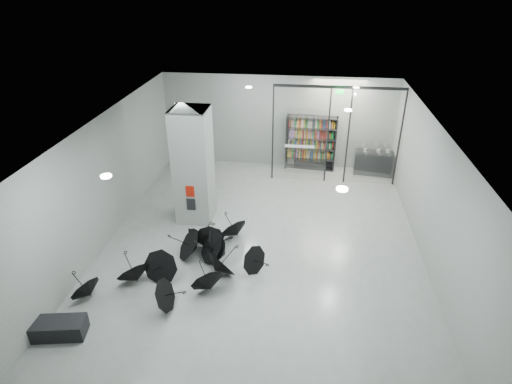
# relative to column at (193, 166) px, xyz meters

# --- Properties ---
(room) EXTENTS (14.00, 14.02, 4.01)m
(room) POSITION_rel_column_xyz_m (2.50, -2.00, 0.84)
(room) COLOR slate
(room) RESTS_ON ground
(column) EXTENTS (1.20, 1.20, 4.00)m
(column) POSITION_rel_column_xyz_m (0.00, 0.00, 0.00)
(column) COLOR slate
(column) RESTS_ON ground
(fire_cabinet) EXTENTS (0.28, 0.04, 0.38)m
(fire_cabinet) POSITION_rel_column_xyz_m (0.00, -0.62, -0.65)
(fire_cabinet) COLOR #A50A07
(fire_cabinet) RESTS_ON column
(info_panel) EXTENTS (0.30, 0.03, 0.42)m
(info_panel) POSITION_rel_column_xyz_m (0.00, -0.62, -1.15)
(info_panel) COLOR black
(info_panel) RESTS_ON column
(exit_sign) EXTENTS (0.30, 0.06, 0.15)m
(exit_sign) POSITION_rel_column_xyz_m (4.90, 3.30, 1.82)
(exit_sign) COLOR #0CE533
(exit_sign) RESTS_ON room
(glass_partition) EXTENTS (5.06, 0.08, 4.00)m
(glass_partition) POSITION_rel_column_xyz_m (4.89, 3.50, 0.18)
(glass_partition) COLOR silver
(glass_partition) RESTS_ON ground
(bench) EXTENTS (1.43, 0.80, 0.43)m
(bench) POSITION_rel_column_xyz_m (-2.00, -5.87, -1.78)
(bench) COLOR black
(bench) RESTS_ON ground
(bookshelf) EXTENTS (2.20, 0.66, 2.38)m
(bookshelf) POSITION_rel_column_xyz_m (3.97, 4.75, -0.81)
(bookshelf) COLOR black
(bookshelf) RESTS_ON ground
(shop_counter) EXTENTS (1.73, 0.88, 1.00)m
(shop_counter) POSITION_rel_column_xyz_m (6.71, 4.47, -1.50)
(shop_counter) COLOR black
(shop_counter) RESTS_ON ground
(umbrella_cluster) EXTENTS (5.34, 4.59, 1.28)m
(umbrella_cluster) POSITION_rel_column_xyz_m (0.74, -2.96, -1.70)
(umbrella_cluster) COLOR black
(umbrella_cluster) RESTS_ON ground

